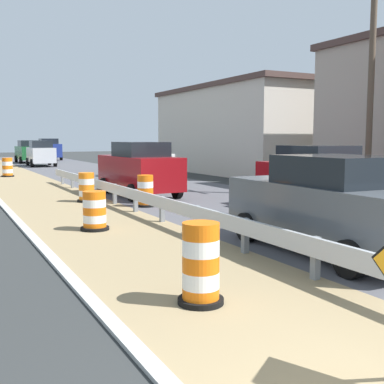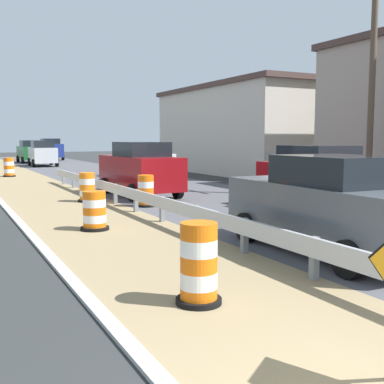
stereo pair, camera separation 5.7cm
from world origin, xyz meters
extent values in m
cube|color=#ADB2B7|center=(2.13, 2.67, 0.55)|extent=(0.08, 40.54, 0.32)
cube|color=slate|center=(2.21, 3.69, 0.35)|extent=(0.12, 0.12, 0.70)
cube|color=slate|center=(2.21, 5.71, 0.35)|extent=(0.12, 0.12, 0.70)
cube|color=slate|center=(2.21, 7.74, 0.35)|extent=(0.12, 0.12, 0.70)
cube|color=slate|center=(2.21, 9.77, 0.35)|extent=(0.12, 0.12, 0.70)
cube|color=slate|center=(2.21, 11.79, 0.35)|extent=(0.12, 0.12, 0.70)
cube|color=slate|center=(2.21, 13.82, 0.35)|extent=(0.12, 0.12, 0.70)
cube|color=slate|center=(2.21, 15.85, 0.35)|extent=(0.12, 0.12, 0.70)
cube|color=slate|center=(2.21, 17.88, 0.35)|extent=(0.12, 0.12, 0.70)
cube|color=slate|center=(2.21, 19.90, 0.35)|extent=(0.12, 0.12, 0.70)
cube|color=slate|center=(2.21, 21.93, 0.35)|extent=(0.12, 0.12, 0.70)
cylinder|color=orange|center=(0.03, 3.53, 0.11)|extent=(0.51, 0.51, 0.23)
cylinder|color=white|center=(0.03, 3.53, 0.34)|extent=(0.51, 0.51, 0.23)
cylinder|color=orange|center=(0.03, 3.53, 0.57)|extent=(0.51, 0.51, 0.23)
cylinder|color=white|center=(0.03, 3.53, 0.79)|extent=(0.51, 0.51, 0.23)
cylinder|color=orange|center=(0.03, 3.53, 1.02)|extent=(0.51, 0.51, 0.23)
cylinder|color=black|center=(0.03, 3.53, 0.04)|extent=(0.64, 0.64, 0.08)
cylinder|color=orange|center=(0.25, 9.45, 0.10)|extent=(0.57, 0.57, 0.19)
cylinder|color=white|center=(0.25, 9.45, 0.29)|extent=(0.57, 0.57, 0.19)
cylinder|color=orange|center=(0.25, 9.45, 0.49)|extent=(0.57, 0.57, 0.19)
cylinder|color=white|center=(0.25, 9.45, 0.68)|extent=(0.57, 0.57, 0.19)
cylinder|color=orange|center=(0.25, 9.45, 0.87)|extent=(0.57, 0.57, 0.19)
cylinder|color=black|center=(0.25, 9.45, 0.04)|extent=(0.71, 0.71, 0.08)
cylinder|color=orange|center=(2.91, 12.72, 0.11)|extent=(0.53, 0.53, 0.21)
cylinder|color=white|center=(2.91, 12.72, 0.32)|extent=(0.53, 0.53, 0.21)
cylinder|color=orange|center=(2.91, 12.72, 0.53)|extent=(0.53, 0.53, 0.21)
cylinder|color=white|center=(2.91, 12.72, 0.74)|extent=(0.53, 0.53, 0.21)
cylinder|color=orange|center=(2.91, 12.72, 0.95)|extent=(0.53, 0.53, 0.21)
cylinder|color=black|center=(2.91, 12.72, 0.04)|extent=(0.66, 0.66, 0.08)
cylinder|color=orange|center=(1.49, 14.79, 0.11)|extent=(0.55, 0.55, 0.21)
cylinder|color=white|center=(1.49, 14.79, 0.32)|extent=(0.55, 0.55, 0.21)
cylinder|color=orange|center=(1.49, 14.79, 0.53)|extent=(0.55, 0.55, 0.21)
cylinder|color=white|center=(1.49, 14.79, 0.74)|extent=(0.55, 0.55, 0.21)
cylinder|color=orange|center=(1.49, 14.79, 0.95)|extent=(0.55, 0.55, 0.21)
cylinder|color=black|center=(1.49, 14.79, 0.04)|extent=(0.68, 0.68, 0.08)
cylinder|color=orange|center=(0.36, 28.11, 0.11)|extent=(0.58, 0.58, 0.22)
cylinder|color=white|center=(0.36, 28.11, 0.34)|extent=(0.58, 0.58, 0.22)
cylinder|color=orange|center=(0.36, 28.11, 0.56)|extent=(0.58, 0.58, 0.22)
cylinder|color=white|center=(0.36, 28.11, 0.79)|extent=(0.58, 0.58, 0.22)
cylinder|color=orange|center=(0.36, 28.11, 1.01)|extent=(0.58, 0.58, 0.22)
cylinder|color=black|center=(0.36, 28.11, 0.04)|extent=(0.73, 0.73, 0.08)
cube|color=#195128|center=(4.15, 44.60, 0.92)|extent=(1.99, 4.27, 1.20)
cube|color=black|center=(4.16, 44.43, 1.80)|extent=(1.76, 1.98, 0.56)
cylinder|color=black|center=(3.17, 45.98, 0.32)|extent=(0.23, 0.64, 0.64)
cylinder|color=black|center=(5.10, 46.01, 0.32)|extent=(0.23, 0.64, 0.64)
cylinder|color=black|center=(3.21, 43.19, 0.32)|extent=(0.23, 0.64, 0.64)
cylinder|color=black|center=(5.14, 43.22, 0.32)|extent=(0.23, 0.64, 0.64)
cube|color=navy|center=(7.01, 50.00, 1.00)|extent=(2.06, 4.86, 1.36)
cube|color=black|center=(7.02, 50.19, 1.96)|extent=(1.78, 2.26, 0.56)
cylinder|color=black|center=(7.91, 48.39, 0.32)|extent=(0.24, 0.65, 0.64)
cylinder|color=black|center=(6.01, 48.45, 0.32)|extent=(0.24, 0.65, 0.64)
cylinder|color=black|center=(8.01, 51.55, 0.32)|extent=(0.24, 0.65, 0.64)
cylinder|color=black|center=(6.12, 51.61, 0.32)|extent=(0.24, 0.65, 0.64)
cube|color=silver|center=(4.14, 38.53, 0.91)|extent=(1.94, 4.40, 1.19)
cube|color=black|center=(4.13, 38.36, 1.79)|extent=(1.68, 2.05, 0.56)
cylinder|color=black|center=(3.30, 39.99, 0.32)|extent=(0.24, 0.65, 0.64)
cylinder|color=black|center=(5.08, 39.92, 0.32)|extent=(0.24, 0.65, 0.64)
cylinder|color=black|center=(3.19, 37.13, 0.32)|extent=(0.24, 0.65, 0.64)
cylinder|color=black|center=(4.97, 37.07, 0.32)|extent=(0.24, 0.65, 0.64)
cube|color=maroon|center=(7.38, 9.27, 0.90)|extent=(2.00, 4.48, 1.16)
cube|color=black|center=(7.38, 9.45, 1.76)|extent=(1.75, 2.08, 0.56)
cylinder|color=black|center=(8.29, 7.78, 0.32)|extent=(0.24, 0.65, 0.64)
cylinder|color=black|center=(6.40, 7.83, 0.32)|extent=(0.24, 0.65, 0.64)
cylinder|color=black|center=(8.36, 10.71, 0.32)|extent=(0.24, 0.65, 0.64)
cylinder|color=black|center=(6.47, 10.76, 0.32)|extent=(0.24, 0.65, 0.64)
cube|color=maroon|center=(3.83, 15.66, 0.94)|extent=(1.96, 4.67, 1.25)
cube|color=black|center=(3.84, 15.48, 1.85)|extent=(1.70, 2.17, 0.56)
cylinder|color=black|center=(2.88, 17.15, 0.32)|extent=(0.24, 0.65, 0.64)
cylinder|color=black|center=(4.69, 17.21, 0.32)|extent=(0.24, 0.65, 0.64)
cylinder|color=black|center=(2.98, 14.11, 0.32)|extent=(0.24, 0.65, 0.64)
cylinder|color=black|center=(4.79, 14.17, 0.32)|extent=(0.24, 0.65, 0.64)
cube|color=silver|center=(7.18, 23.90, 0.87)|extent=(2.06, 4.86, 1.10)
cube|color=black|center=(7.18, 24.09, 1.70)|extent=(1.77, 2.27, 0.56)
cylinder|color=black|center=(8.18, 22.36, 0.32)|extent=(0.25, 0.65, 0.64)
cylinder|color=black|center=(6.31, 22.29, 0.32)|extent=(0.25, 0.65, 0.64)
cylinder|color=black|center=(8.06, 25.52, 0.32)|extent=(0.25, 0.65, 0.64)
cylinder|color=black|center=(6.18, 25.44, 0.32)|extent=(0.25, 0.65, 0.64)
cube|color=#4C5156|center=(3.75, 5.01, 0.85)|extent=(2.05, 4.80, 1.05)
cube|color=black|center=(3.75, 4.82, 1.65)|extent=(1.78, 2.24, 0.56)
cylinder|color=black|center=(2.86, 6.61, 0.32)|extent=(0.24, 0.65, 0.64)
cylinder|color=black|center=(4.75, 6.55, 0.32)|extent=(0.24, 0.65, 0.64)
cylinder|color=black|center=(2.75, 3.48, 0.32)|extent=(0.24, 0.65, 0.64)
cube|color=beige|center=(15.26, 24.87, 2.68)|extent=(7.33, 13.47, 5.35)
cube|color=#4C3833|center=(15.26, 24.87, 5.50)|extent=(7.63, 14.01, 0.30)
cylinder|color=brown|center=(11.63, 11.32, 4.23)|extent=(0.24, 0.24, 8.46)
camera|label=1|loc=(-3.04, -2.11, 2.27)|focal=45.03mm
camera|label=2|loc=(-2.99, -2.14, 2.27)|focal=45.03mm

